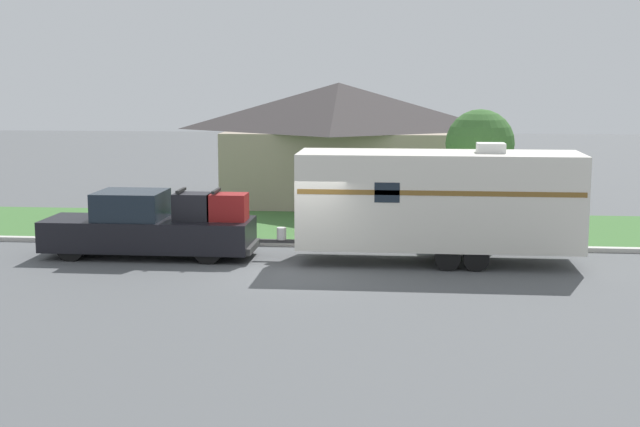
{
  "coord_description": "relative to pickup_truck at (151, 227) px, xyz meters",
  "views": [
    {
      "loc": [
        2.93,
        -24.13,
        5.47
      ],
      "look_at": [
        0.4,
        1.67,
        1.4
      ],
      "focal_mm": 50.0,
      "sensor_mm": 36.0,
      "label": 1
    }
  ],
  "objects": [
    {
      "name": "house_across_street",
      "position": [
        4.72,
        12.15,
        1.73
      ],
      "size": [
        9.93,
        6.59,
        5.11
      ],
      "color": "gray",
      "rests_on": "ground_plane"
    },
    {
      "name": "mailbox",
      "position": [
        8.03,
        2.8,
        0.05
      ],
      "size": [
        0.48,
        0.2,
        1.25
      ],
      "color": "brown",
      "rests_on": "ground_plane"
    },
    {
      "name": "travel_trailer",
      "position": [
        8.58,
        -0.0,
        0.94
      ],
      "size": [
        9.33,
        2.46,
        3.52
      ],
      "color": "black",
      "rests_on": "ground_plane"
    },
    {
      "name": "lawn_strip",
      "position": [
        4.71,
        5.73,
        -0.9
      ],
      "size": [
        80.0,
        7.0,
        0.03
      ],
      "color": "#3D6B33",
      "rests_on": "ground_plane"
    },
    {
      "name": "pickup_truck",
      "position": [
        0.0,
        0.0,
        0.0
      ],
      "size": [
        6.38,
        2.01,
        2.07
      ],
      "color": "black",
      "rests_on": "ground_plane"
    },
    {
      "name": "tree_in_yard",
      "position": [
        10.03,
        3.87,
        2.26
      ],
      "size": [
        2.26,
        2.26,
        4.34
      ],
      "color": "brown",
      "rests_on": "ground_plane"
    },
    {
      "name": "curb_strip",
      "position": [
        4.71,
        2.08,
        -0.85
      ],
      "size": [
        80.0,
        0.3,
        0.14
      ],
      "color": "beige",
      "rests_on": "ground_plane"
    },
    {
      "name": "ground_plane",
      "position": [
        4.71,
        -1.67,
        -0.92
      ],
      "size": [
        120.0,
        120.0,
        0.0
      ],
      "primitive_type": "plane",
      "color": "#515456"
    }
  ]
}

